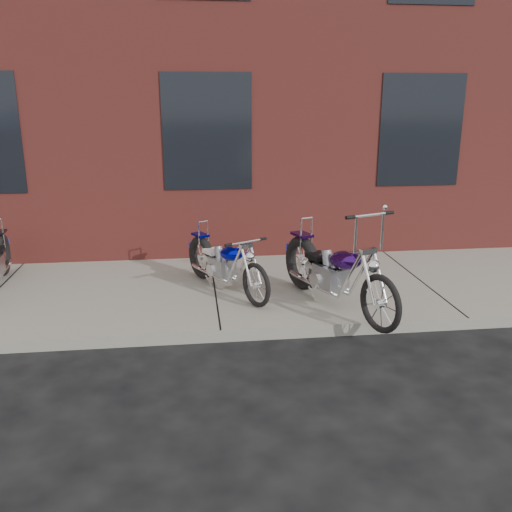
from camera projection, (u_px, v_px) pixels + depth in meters
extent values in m
plane|color=black|center=(221.00, 342.00, 6.23)|extent=(120.00, 120.00, 0.00)
cube|color=gray|center=(215.00, 292.00, 7.64)|extent=(22.00, 3.00, 0.15)
cube|color=maroon|center=(198.00, 42.00, 12.75)|extent=(22.00, 10.00, 8.00)
torus|color=black|center=(308.00, 266.00, 7.32)|extent=(0.40, 0.76, 0.75)
torus|color=black|center=(389.00, 308.00, 5.93)|extent=(0.31, 0.66, 0.68)
cube|color=#939497|center=(337.00, 281.00, 6.76)|extent=(0.42, 0.49, 0.31)
ellipsoid|color=#310E5A|center=(353.00, 263.00, 6.42)|extent=(0.46, 0.63, 0.32)
cube|color=black|center=(326.00, 259.00, 6.93)|extent=(0.34, 0.36, 0.06)
cylinder|color=silver|center=(383.00, 281.00, 5.97)|extent=(0.15, 0.30, 0.56)
cylinder|color=silver|center=(379.00, 217.00, 5.89)|extent=(0.55, 0.23, 0.03)
cylinder|color=silver|center=(312.00, 239.00, 7.14)|extent=(0.03, 0.03, 0.50)
cylinder|color=silver|center=(334.00, 284.00, 7.05)|extent=(0.38, 0.90, 0.05)
torus|color=black|center=(206.00, 259.00, 7.82)|extent=(0.41, 0.62, 0.64)
torus|color=black|center=(262.00, 288.00, 6.73)|extent=(0.33, 0.54, 0.58)
cube|color=#939497|center=(227.00, 270.00, 7.37)|extent=(0.39, 0.43, 0.27)
ellipsoid|color=#0308B0|center=(237.00, 256.00, 7.11)|extent=(0.43, 0.54, 0.27)
cube|color=beige|center=(218.00, 253.00, 7.51)|extent=(0.30, 0.32, 0.05)
cylinder|color=silver|center=(257.00, 268.00, 6.75)|extent=(0.15, 0.24, 0.48)
cylinder|color=silver|center=(252.00, 244.00, 6.76)|extent=(0.44, 0.25, 0.03)
cylinder|color=silver|center=(208.00, 238.00, 7.67)|extent=(0.03, 0.03, 0.43)
cylinder|color=silver|center=(226.00, 273.00, 7.62)|extent=(0.41, 0.72, 0.04)
torus|color=black|center=(0.00, 257.00, 7.93)|extent=(0.18, 0.65, 0.64)
cylinder|color=silver|center=(3.00, 272.00, 7.64)|extent=(0.12, 0.80, 0.04)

